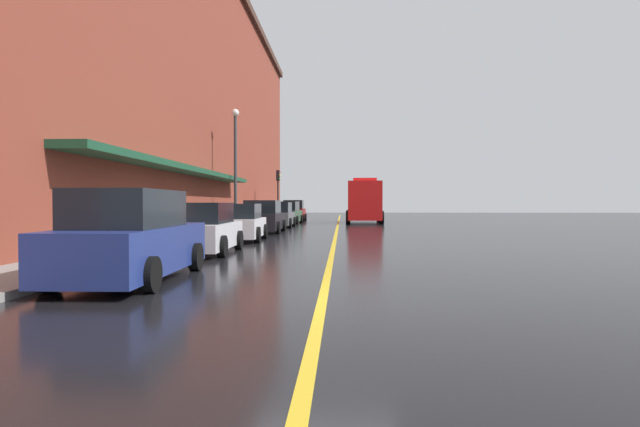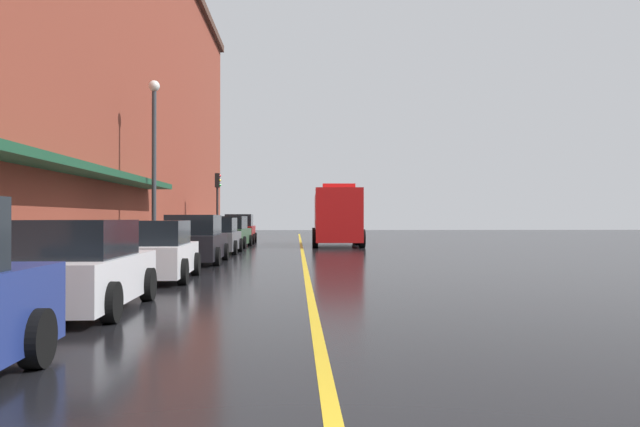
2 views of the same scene
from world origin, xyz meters
The scene contains 15 objects.
ground_plane centered at (0.00, 25.00, 0.00)m, with size 112.00×112.00×0.00m, color black.
sidewalk_left centered at (-6.20, 25.00, 0.07)m, with size 2.40×70.00×0.15m, color gray.
lane_center_stripe centered at (0.00, 25.00, 0.00)m, with size 0.16×70.00×0.01m, color gold.
brick_building_left centered at (-12.21, 24.00, 8.86)m, with size 10.80×64.00×17.70m.
parked_car_1 centered at (-4.01, 7.61, 0.74)m, with size 2.03×4.28×1.58m.
parked_car_2 centered at (-3.96, 13.10, 0.73)m, with size 2.13×4.20×1.54m.
parked_car_3 centered at (-3.90, 19.33, 0.80)m, with size 2.11×4.80×1.72m.
parked_car_4 centered at (-3.88, 25.47, 0.76)m, with size 2.04×4.42×1.62m.
parked_car_5 centered at (-3.92, 31.63, 0.80)m, with size 2.17×4.79×1.71m.
parked_car_6 centered at (-3.91, 37.23, 0.86)m, with size 2.10×4.71×1.85m.
fire_truck centered at (2.07, 33.46, 1.65)m, with size 2.98×7.90×3.46m.
parking_meter_0 centered at (-5.35, 34.76, 1.06)m, with size 0.14×0.18×1.33m.
parking_meter_1 centered at (-5.35, 19.15, 1.06)m, with size 0.14×0.18×1.33m.
street_lamp_left centered at (-5.95, 21.99, 4.40)m, with size 0.44×0.44×6.94m.
traffic_light_near centered at (-5.29, 36.97, 3.16)m, with size 0.38×0.36×4.30m.
Camera 2 is at (-0.29, -3.41, 1.61)m, focal length 35.58 mm.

